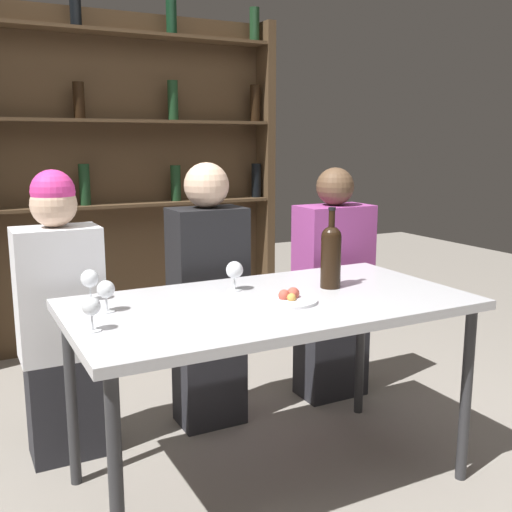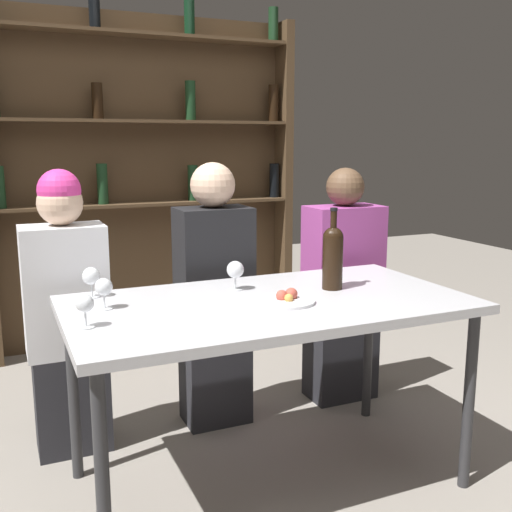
# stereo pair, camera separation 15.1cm
# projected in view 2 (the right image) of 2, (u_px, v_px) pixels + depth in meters

# --- Properties ---
(ground_plane) EXTENTS (10.00, 10.00, 0.00)m
(ground_plane) POSITION_uv_depth(u_px,v_px,m) (268.00, 481.00, 2.43)
(ground_plane) COLOR gray
(dining_table) EXTENTS (1.52, 0.81, 0.76)m
(dining_table) POSITION_uv_depth(u_px,v_px,m) (269.00, 315.00, 2.30)
(dining_table) COLOR silver
(dining_table) RESTS_ON ground_plane
(wine_rack_wall) EXTENTS (2.03, 0.21, 2.25)m
(wine_rack_wall) POSITION_uv_depth(u_px,v_px,m) (146.00, 171.00, 3.94)
(wine_rack_wall) COLOR #4C3823
(wine_rack_wall) RESTS_ON ground_plane
(wine_bottle) EXTENTS (0.08, 0.08, 0.33)m
(wine_bottle) POSITION_uv_depth(u_px,v_px,m) (333.00, 255.00, 2.43)
(wine_bottle) COLOR black
(wine_bottle) RESTS_ON dining_table
(wine_glass_0) EXTENTS (0.07, 0.07, 0.12)m
(wine_glass_0) POSITION_uv_depth(u_px,v_px,m) (235.00, 270.00, 2.43)
(wine_glass_0) COLOR silver
(wine_glass_0) RESTS_ON dining_table
(wine_glass_1) EXTENTS (0.06, 0.06, 0.11)m
(wine_glass_1) POSITION_uv_depth(u_px,v_px,m) (85.00, 305.00, 1.93)
(wine_glass_1) COLOR silver
(wine_glass_1) RESTS_ON dining_table
(wine_glass_2) EXTENTS (0.06, 0.06, 0.11)m
(wine_glass_2) POSITION_uv_depth(u_px,v_px,m) (104.00, 288.00, 2.15)
(wine_glass_2) COLOR silver
(wine_glass_2) RESTS_ON dining_table
(wine_glass_3) EXTENTS (0.07, 0.07, 0.12)m
(wine_glass_3) POSITION_uv_depth(u_px,v_px,m) (91.00, 277.00, 2.31)
(wine_glass_3) COLOR silver
(wine_glass_3) RESTS_ON dining_table
(food_plate_0) EXTENTS (0.23, 0.23, 0.05)m
(food_plate_0) POSITION_uv_depth(u_px,v_px,m) (286.00, 299.00, 2.25)
(food_plate_0) COLOR white
(food_plate_0) RESTS_ON dining_table
(seated_person_left) EXTENTS (0.35, 0.22, 1.24)m
(seated_person_left) POSITION_uv_depth(u_px,v_px,m) (67.00, 318.00, 2.58)
(seated_person_left) COLOR #26262B
(seated_person_left) RESTS_ON ground_plane
(seated_person_center) EXTENTS (0.34, 0.22, 1.26)m
(seated_person_center) POSITION_uv_depth(u_px,v_px,m) (214.00, 301.00, 2.85)
(seated_person_center) COLOR #26262B
(seated_person_center) RESTS_ON ground_plane
(seated_person_right) EXTENTS (0.38, 0.22, 1.22)m
(seated_person_right) POSITION_uv_depth(u_px,v_px,m) (342.00, 292.00, 3.14)
(seated_person_right) COLOR #26262B
(seated_person_right) RESTS_ON ground_plane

